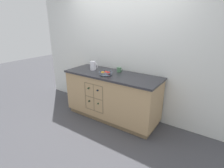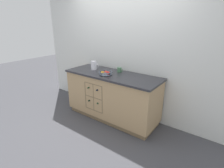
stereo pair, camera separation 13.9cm
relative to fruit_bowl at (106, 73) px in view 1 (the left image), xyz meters
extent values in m
plane|color=#424247|center=(0.05, 0.13, -0.96)|extent=(14.00, 14.00, 0.00)
cube|color=silver|center=(0.05, 0.52, 0.31)|extent=(4.40, 0.06, 2.55)
cube|color=olive|center=(0.05, 0.13, -0.92)|extent=(1.78, 0.59, 0.09)
cube|color=tan|center=(0.05, 0.13, -0.48)|extent=(1.84, 0.65, 0.80)
cube|color=#2D2D33|center=(0.05, 0.13, -0.06)|extent=(1.88, 0.69, 0.03)
cube|color=olive|center=(-0.14, -0.10, -0.47)|extent=(0.42, 0.01, 0.54)
cube|color=olive|center=(-0.36, -0.15, -0.47)|extent=(0.02, 0.10, 0.54)
cube|color=olive|center=(0.07, -0.15, -0.47)|extent=(0.02, 0.10, 0.54)
cube|color=olive|center=(-0.14, -0.15, -0.73)|extent=(0.42, 0.10, 0.02)
cube|color=olive|center=(-0.14, -0.15, -0.47)|extent=(0.42, 0.10, 0.02)
cube|color=olive|center=(-0.14, -0.15, -0.20)|extent=(0.42, 0.10, 0.02)
cube|color=olive|center=(-0.14, -0.15, -0.47)|extent=(0.02, 0.10, 0.54)
cylinder|color=black|center=(-0.25, -0.05, -0.56)|extent=(0.07, 0.19, 0.07)
cylinder|color=black|center=(-0.25, -0.19, -0.56)|extent=(0.03, 0.08, 0.03)
cylinder|color=#19381E|center=(-0.04, -0.04, -0.55)|extent=(0.08, 0.19, 0.08)
cylinder|color=#19381E|center=(-0.04, -0.17, -0.55)|extent=(0.03, 0.08, 0.03)
cylinder|color=#19381E|center=(-0.25, -0.03, -0.29)|extent=(0.07, 0.22, 0.07)
cylinder|color=#19381E|center=(-0.25, -0.18, -0.29)|extent=(0.03, 0.09, 0.03)
cylinder|color=black|center=(-0.04, -0.04, -0.29)|extent=(0.07, 0.20, 0.07)
cylinder|color=black|center=(-0.04, -0.18, -0.29)|extent=(0.03, 0.08, 0.03)
cylinder|color=#4C5666|center=(0.00, 0.00, -0.04)|extent=(0.11, 0.11, 0.01)
cone|color=#4C5666|center=(0.00, 0.00, 0.00)|extent=(0.23, 0.23, 0.06)
torus|color=#4C5666|center=(0.00, 0.00, 0.01)|extent=(0.25, 0.25, 0.02)
sphere|color=red|center=(0.00, 0.01, 0.00)|extent=(0.07, 0.07, 0.07)
sphere|color=gold|center=(-0.04, -0.04, 0.00)|extent=(0.07, 0.07, 0.07)
sphere|color=red|center=(0.06, 0.00, 0.00)|extent=(0.07, 0.07, 0.07)
cylinder|color=white|center=(-0.42, 0.15, 0.05)|extent=(0.12, 0.12, 0.18)
torus|color=white|center=(-0.42, 0.15, 0.13)|extent=(0.12, 0.12, 0.01)
torus|color=white|center=(-0.36, 0.15, 0.06)|extent=(0.12, 0.01, 0.12)
cylinder|color=#4C7A56|center=(0.09, 0.32, 0.00)|extent=(0.09, 0.09, 0.09)
torus|color=#4C7A56|center=(0.13, 0.32, 0.01)|extent=(0.07, 0.01, 0.07)
camera|label=1|loc=(1.83, -2.48, 0.89)|focal=28.00mm
camera|label=2|loc=(1.94, -2.40, 0.89)|focal=28.00mm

